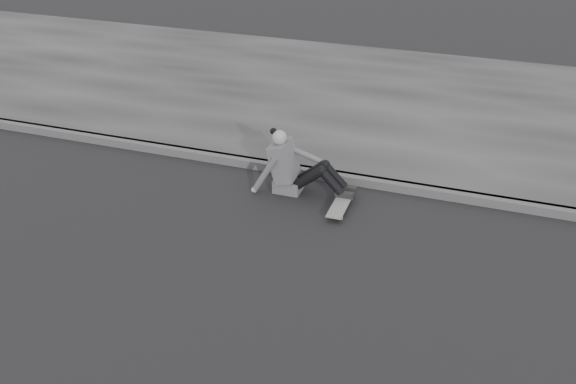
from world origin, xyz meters
name	(u,v)px	position (x,y,z in m)	size (l,w,h in m)	color
ground	(219,277)	(0.00, 0.00, 0.00)	(80.00, 80.00, 0.00)	black
curb	(294,170)	(0.00, 2.58, 0.06)	(24.00, 0.16, 0.12)	#4B4B4B
sidewalk	(347,97)	(0.00, 5.60, 0.06)	(24.00, 6.00, 0.12)	#353535
skateboard	(341,204)	(0.88, 1.85, 0.07)	(0.20, 0.78, 0.09)	#9C9B96
seated_woman	(293,167)	(0.15, 2.10, 0.36)	(1.38, 0.46, 0.88)	#545457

